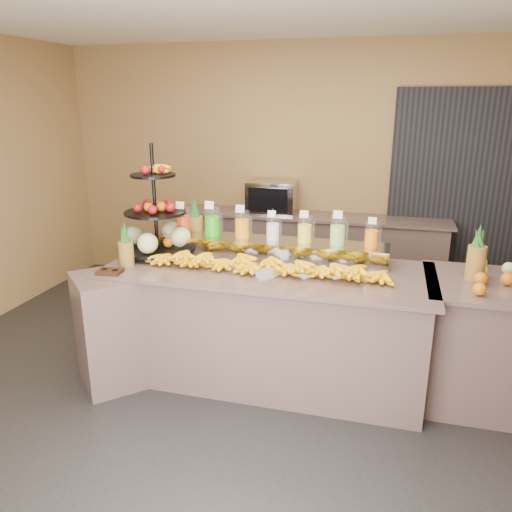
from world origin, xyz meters
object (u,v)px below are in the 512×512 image
at_px(banana_heap, 269,262).
at_px(fruit_stand, 161,227).
at_px(oven_warmer, 272,197).
at_px(condiment_caddy, 110,272).
at_px(right_fruit_pile, 501,278).
at_px(pitcher_tray, 273,249).

xyz_separation_m(banana_heap, fruit_stand, (-0.97, 0.21, 0.16)).
xyz_separation_m(fruit_stand, oven_warmer, (0.51, 1.81, -0.05)).
xyz_separation_m(fruit_stand, condiment_caddy, (-0.17, -0.56, -0.22)).
xyz_separation_m(fruit_stand, right_fruit_pile, (2.59, -0.14, -0.15)).
xyz_separation_m(banana_heap, oven_warmer, (-0.46, 2.03, 0.11)).
height_order(condiment_caddy, right_fruit_pile, right_fruit_pile).
height_order(banana_heap, oven_warmer, oven_warmer).
bearing_deg(pitcher_tray, banana_heap, -81.43).
xyz_separation_m(condiment_caddy, right_fruit_pile, (2.76, 0.42, 0.07)).
height_order(right_fruit_pile, oven_warmer, oven_warmer).
bearing_deg(fruit_stand, condiment_caddy, -88.31).
distance_m(pitcher_tray, condiment_caddy, 1.29).
height_order(pitcher_tray, condiment_caddy, pitcher_tray).
height_order(pitcher_tray, fruit_stand, fruit_stand).
bearing_deg(pitcher_tray, right_fruit_pile, -9.45).
relative_size(right_fruit_pile, oven_warmer, 0.86).
xyz_separation_m(pitcher_tray, banana_heap, (0.05, -0.36, -0.00)).
bearing_deg(pitcher_tray, fruit_stand, -171.14).
bearing_deg(pitcher_tray, condiment_caddy, -147.20).
bearing_deg(right_fruit_pile, oven_warmer, 136.86).
bearing_deg(condiment_caddy, fruit_stand, 73.34).
relative_size(pitcher_tray, banana_heap, 0.94).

